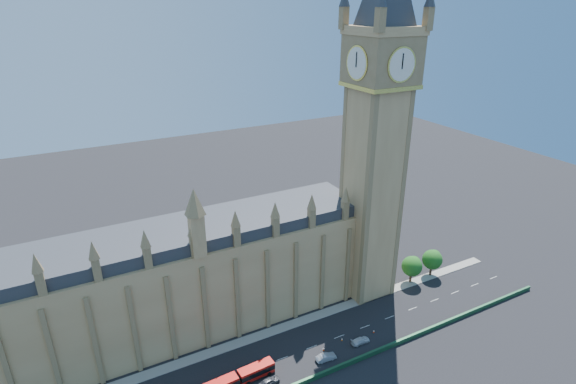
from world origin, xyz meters
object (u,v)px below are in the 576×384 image
red_bus (236,380)px  car_silver (326,357)px  car_grey (269,382)px  car_white (360,341)px

red_bus → car_silver: bearing=-10.1°
car_grey → car_silver: size_ratio=0.99×
red_bus → car_silver: (21.32, -2.66, -0.79)m
red_bus → car_grey: red_bus is taller
car_grey → car_silver: 14.86m
car_grey → car_white: (25.33, 1.32, -0.12)m
red_bus → car_silver: red_bus is taller
car_silver → red_bus: bearing=87.7°
car_silver → car_white: 10.52m
car_grey → car_white: bearing=-94.8°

